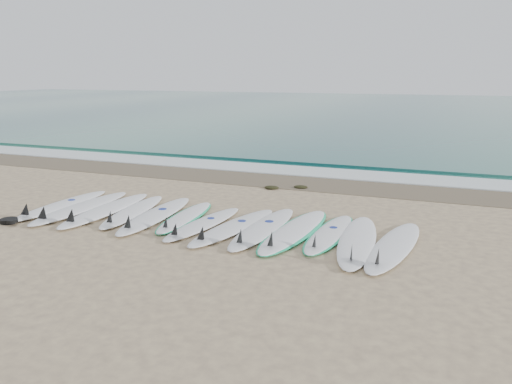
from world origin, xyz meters
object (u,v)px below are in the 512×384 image
(surfboard_6, at_px, (202,224))
(surfboard_12, at_px, (393,246))
(leash_coil, at_px, (10,221))
(surfboard_0, at_px, (60,205))

(surfboard_6, xyz_separation_m, surfboard_12, (3.46, -0.03, 0.01))
(surfboard_6, bearing_deg, leash_coil, -155.41)
(surfboard_0, relative_size, surfboard_6, 1.10)
(surfboard_0, xyz_separation_m, surfboard_12, (6.88, -0.14, 0.00))
(surfboard_0, bearing_deg, leash_coil, -94.13)
(surfboard_6, bearing_deg, surfboard_0, -175.03)
(surfboard_6, bearing_deg, surfboard_12, 6.38)
(leash_coil, bearing_deg, surfboard_0, 85.22)
(surfboard_0, bearing_deg, surfboard_6, -1.22)
(surfboard_0, height_order, surfboard_12, surfboard_12)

